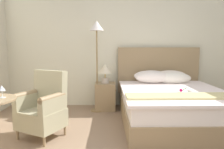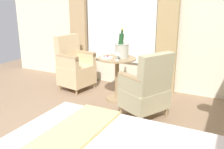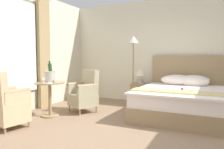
{
  "view_description": "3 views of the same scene",
  "coord_description": "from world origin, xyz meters",
  "px_view_note": "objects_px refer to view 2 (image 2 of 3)",
  "views": [
    {
      "loc": [
        -0.64,
        -2.14,
        1.32
      ],
      "look_at": [
        -0.58,
        1.08,
        0.9
      ],
      "focal_mm": 35.0,
      "sensor_mm": 36.0,
      "label": 1
    },
    {
      "loc": [
        1.57,
        2.02,
        1.61
      ],
      "look_at": [
        -0.58,
        0.93,
        0.9
      ],
      "focal_mm": 40.0,
      "sensor_mm": 36.0,
      "label": 2
    },
    {
      "loc": [
        1.13,
        -3.24,
        1.24
      ],
      "look_at": [
        -0.77,
        0.75,
        0.9
      ],
      "focal_mm": 35.0,
      "sensor_mm": 36.0,
      "label": 3
    }
  ],
  "objects_px": {
    "armchair_facing_bed": "(75,67)",
    "wine_glass_near_edge": "(117,54)",
    "champagne_bucket": "(122,49)",
    "wine_glass_near_bucket": "(107,51)",
    "side_table_round": "(117,74)",
    "armchair_by_window": "(147,89)",
    "snack_plate": "(107,58)"
  },
  "relations": [
    {
      "from": "champagne_bucket",
      "to": "armchair_facing_bed",
      "type": "distance_m",
      "value": 1.1
    },
    {
      "from": "side_table_round",
      "to": "wine_glass_near_edge",
      "type": "relative_size",
      "value": 5.0
    },
    {
      "from": "armchair_by_window",
      "to": "champagne_bucket",
      "type": "bearing_deg",
      "value": -127.94
    },
    {
      "from": "side_table_round",
      "to": "wine_glass_near_bucket",
      "type": "bearing_deg",
      "value": -89.82
    },
    {
      "from": "side_table_round",
      "to": "champagne_bucket",
      "type": "relative_size",
      "value": 1.5
    },
    {
      "from": "armchair_by_window",
      "to": "armchair_facing_bed",
      "type": "bearing_deg",
      "value": -109.24
    },
    {
      "from": "side_table_round",
      "to": "wine_glass_near_edge",
      "type": "distance_m",
      "value": 0.41
    },
    {
      "from": "side_table_round",
      "to": "wine_glass_near_bucket",
      "type": "relative_size",
      "value": 5.48
    },
    {
      "from": "armchair_facing_bed",
      "to": "wine_glass_near_edge",
      "type": "bearing_deg",
      "value": 74.78
    },
    {
      "from": "wine_glass_near_bucket",
      "to": "armchair_by_window",
      "type": "height_order",
      "value": "armchair_by_window"
    },
    {
      "from": "side_table_round",
      "to": "wine_glass_near_bucket",
      "type": "xyz_separation_m",
      "value": [
        0.0,
        -0.19,
        0.37
      ]
    },
    {
      "from": "champagne_bucket",
      "to": "wine_glass_near_bucket",
      "type": "xyz_separation_m",
      "value": [
        0.04,
        -0.25,
        -0.05
      ]
    },
    {
      "from": "side_table_round",
      "to": "armchair_by_window",
      "type": "distance_m",
      "value": 0.8
    },
    {
      "from": "wine_glass_near_edge",
      "to": "wine_glass_near_bucket",
      "type": "bearing_deg",
      "value": -118.79
    },
    {
      "from": "wine_glass_near_edge",
      "to": "armchair_by_window",
      "type": "bearing_deg",
      "value": 64.36
    },
    {
      "from": "champagne_bucket",
      "to": "snack_plate",
      "type": "relative_size",
      "value": 2.44
    },
    {
      "from": "champagne_bucket",
      "to": "armchair_by_window",
      "type": "distance_m",
      "value": 0.89
    },
    {
      "from": "snack_plate",
      "to": "armchair_facing_bed",
      "type": "distance_m",
      "value": 0.88
    },
    {
      "from": "champagne_bucket",
      "to": "wine_glass_near_bucket",
      "type": "bearing_deg",
      "value": -79.83
    },
    {
      "from": "side_table_round",
      "to": "champagne_bucket",
      "type": "distance_m",
      "value": 0.42
    },
    {
      "from": "side_table_round",
      "to": "armchair_facing_bed",
      "type": "height_order",
      "value": "armchair_facing_bed"
    },
    {
      "from": "side_table_round",
      "to": "wine_glass_near_edge",
      "type": "bearing_deg",
      "value": 26.78
    },
    {
      "from": "side_table_round",
      "to": "armchair_by_window",
      "type": "relative_size",
      "value": 0.75
    },
    {
      "from": "champagne_bucket",
      "to": "armchair_by_window",
      "type": "xyz_separation_m",
      "value": [
        0.47,
        0.61,
        -0.44
      ]
    },
    {
      "from": "snack_plate",
      "to": "armchair_facing_bed",
      "type": "height_order",
      "value": "armchair_facing_bed"
    },
    {
      "from": "wine_glass_near_edge",
      "to": "armchair_facing_bed",
      "type": "bearing_deg",
      "value": -105.22
    },
    {
      "from": "champagne_bucket",
      "to": "wine_glass_near_bucket",
      "type": "relative_size",
      "value": 3.64
    },
    {
      "from": "champagne_bucket",
      "to": "armchair_by_window",
      "type": "height_order",
      "value": "champagne_bucket"
    },
    {
      "from": "side_table_round",
      "to": "snack_plate",
      "type": "distance_m",
      "value": 0.33
    },
    {
      "from": "wine_glass_near_bucket",
      "to": "wine_glass_near_edge",
      "type": "height_order",
      "value": "wine_glass_near_edge"
    },
    {
      "from": "wine_glass_near_bucket",
      "to": "wine_glass_near_edge",
      "type": "xyz_separation_m",
      "value": [
        0.14,
        0.26,
        0.01
      ]
    },
    {
      "from": "wine_glass_near_bucket",
      "to": "armchair_facing_bed",
      "type": "height_order",
      "value": "armchair_facing_bed"
    }
  ]
}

